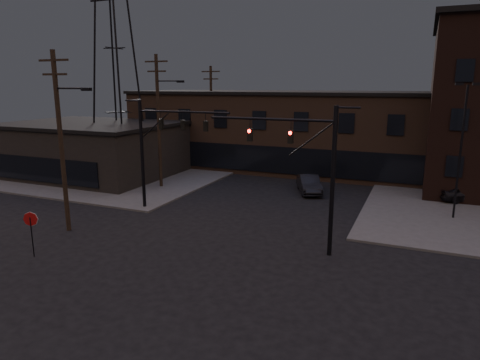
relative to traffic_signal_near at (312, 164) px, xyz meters
name	(u,v)px	position (x,y,z in m)	size (l,w,h in m)	color
ground	(183,267)	(-5.36, -4.50, -4.93)	(140.00, 140.00, 0.00)	black
sidewalk_nw	(116,163)	(-27.36, 17.50, -4.86)	(30.00, 30.00, 0.15)	#474744
building_row	(316,132)	(-5.36, 23.50, -0.93)	(40.00, 12.00, 8.00)	#4D3729
building_left	(92,150)	(-25.36, 11.50, -2.43)	(16.00, 12.00, 5.00)	black
traffic_signal_near	(312,164)	(0.00, 0.00, 0.00)	(7.12, 0.24, 8.00)	black
traffic_signal_far	(156,142)	(-12.07, 3.50, 0.08)	(7.12, 0.24, 8.00)	black
stop_sign	(31,224)	(-13.36, -6.49, -3.09)	(0.72, 0.33, 2.48)	black
utility_pole_near	(61,138)	(-14.79, -2.50, 0.94)	(3.70, 0.28, 11.00)	black
utility_pole_mid	(159,119)	(-15.79, 9.50, 1.19)	(3.70, 0.28, 11.50)	black
utility_pole_far	(211,114)	(-16.86, 21.50, 0.85)	(2.20, 0.28, 11.00)	black
transmission_tower	(114,48)	(-23.36, 13.50, 7.57)	(7.00, 7.00, 25.00)	black
lot_light_a	(462,139)	(7.64, 9.50, 0.58)	(1.50, 0.28, 9.14)	black
parked_car_lot_a	(466,193)	(8.75, 14.41, -4.07)	(1.68, 4.18, 1.42)	black
parked_car_lot_b	(459,190)	(8.27, 15.01, -4.08)	(1.96, 4.81, 1.40)	#A6A6A8
car_crossing	(309,184)	(-3.28, 12.96, -4.18)	(1.60, 4.58, 1.51)	black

